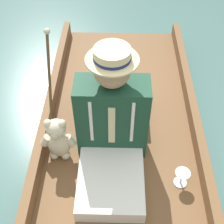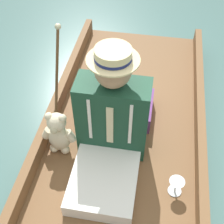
{
  "view_description": "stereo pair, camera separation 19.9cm",
  "coord_description": "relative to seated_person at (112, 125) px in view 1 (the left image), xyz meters",
  "views": [
    {
      "loc": [
        0.02,
        1.25,
        1.95
      ],
      "look_at": [
        0.06,
        -0.12,
        0.51
      ],
      "focal_mm": 50.0,
      "sensor_mm": 36.0,
      "label": 1
    },
    {
      "loc": [
        -0.17,
        1.23,
        1.95
      ],
      "look_at": [
        0.06,
        -0.12,
        0.51
      ],
      "focal_mm": 50.0,
      "sensor_mm": 36.0,
      "label": 2
    }
  ],
  "objects": [
    {
      "name": "walking_cane",
      "position": [
        0.44,
        -0.3,
        0.12
      ],
      "size": [
        0.04,
        0.41,
        0.74
      ],
      "color": "brown",
      "rests_on": "punt_boat"
    },
    {
      "name": "teddy_bear",
      "position": [
        0.37,
        0.01,
        -0.14
      ],
      "size": [
        0.25,
        0.15,
        0.36
      ],
      "color": "beige",
      "rests_on": "punt_boat"
    },
    {
      "name": "punt_boat",
      "position": [
        -0.06,
        0.07,
        -0.36
      ],
      "size": [
        1.19,
        3.29,
        0.24
      ],
      "color": "brown",
      "rests_on": "ground_plane"
    },
    {
      "name": "seated_person",
      "position": [
        0.0,
        0.0,
        0.0
      ],
      "size": [
        0.47,
        0.75,
        0.85
      ],
      "rotation": [
        0.0,
        0.0,
        0.09
      ],
      "color": "white",
      "rests_on": "punt_boat"
    },
    {
      "name": "wine_glass",
      "position": [
        -0.46,
        0.22,
        -0.22
      ],
      "size": [
        0.1,
        0.1,
        0.12
      ],
      "color": "silver",
      "rests_on": "punt_boat"
    },
    {
      "name": "ground_plane",
      "position": [
        -0.06,
        0.07,
        -0.43
      ],
      "size": [
        16.0,
        16.0,
        0.0
      ],
      "primitive_type": "plane",
      "color": "#476B66"
    },
    {
      "name": "seat_cushion",
      "position": [
        0.01,
        -0.41,
        -0.24
      ],
      "size": [
        0.52,
        0.36,
        0.14
      ],
      "color": "#6B3875",
      "rests_on": "punt_boat"
    }
  ]
}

